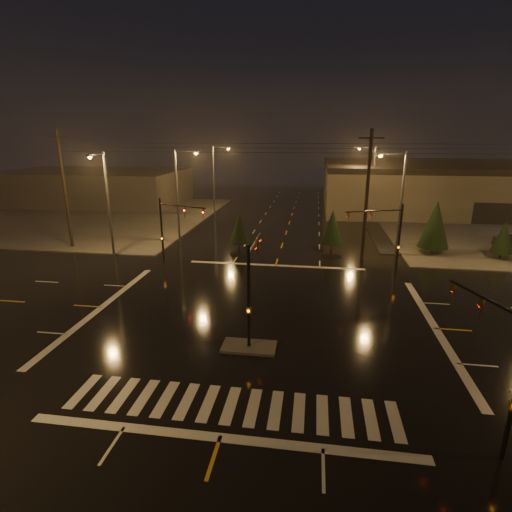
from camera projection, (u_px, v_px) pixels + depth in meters
The scene contains 22 objects.
ground at pixel (259, 317), 26.09m from camera, with size 140.00×140.00×0.00m, color black.
sidewalk_nw at pixel (86, 216), 58.68m from camera, with size 36.00×36.00×0.12m, color #413E3A.
median_island at pixel (249, 347), 22.28m from camera, with size 3.00×1.60×0.15m, color #413E3A.
crosswalk at pixel (231, 405), 17.57m from camera, with size 15.00×2.60×0.01m, color beige.
stop_bar_near at pixel (220, 438), 15.67m from camera, with size 16.00×0.50×0.01m, color beige.
stop_bar_far at pixel (276, 265), 36.51m from camera, with size 16.00×0.50×0.01m, color beige.
commercial_block at pixel (95, 187), 69.95m from camera, with size 30.00×18.00×5.60m, color #443D3C.
signal_mast_median at pixel (251, 279), 22.10m from camera, with size 0.25×4.59×6.00m.
signal_mast_ne at pixel (388, 231), 33.27m from camera, with size 4.84×1.86×6.00m.
signal_mast_nw at pixel (170, 224), 35.92m from camera, with size 4.84×1.86×6.00m.
signal_mast_se at pixel (502, 358), 14.36m from camera, with size 1.55×3.87×6.00m.
streetlight_1 at pixel (180, 190), 43.02m from camera, with size 2.77×0.32×10.00m.
streetlight_2 at pixel (216, 176), 58.18m from camera, with size 2.77×0.32×10.00m.
streetlight_3 at pixel (398, 197), 38.00m from camera, with size 2.77×0.32×10.00m.
streetlight_4 at pixel (371, 176), 56.95m from camera, with size 2.77×0.32×10.00m.
streetlight_5 at pixel (106, 198), 37.24m from camera, with size 0.32×2.77×10.00m.
utility_pole_0 at pixel (65, 189), 40.65m from camera, with size 2.20×0.32×12.00m.
utility_pole_1 at pixel (367, 196), 36.46m from camera, with size 2.20×0.32×12.00m.
conifer_0 at pixel (435, 224), 39.32m from camera, with size 2.97×2.97×5.33m.
conifer_1 at pixel (504, 237), 37.55m from camera, with size 1.98×1.98×3.79m.
conifer_3 at pixel (239, 227), 41.13m from camera, with size 2.07×2.07×3.93m.
conifer_4 at pixel (332, 227), 40.70m from camera, with size 2.26×2.26×4.23m.
Camera 1 is at (3.29, -23.59, 11.37)m, focal length 28.00 mm.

